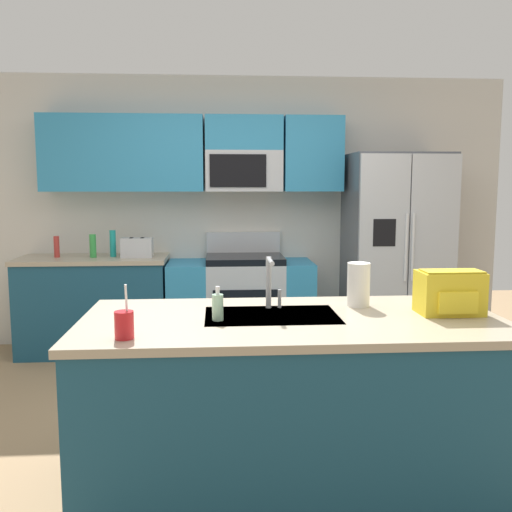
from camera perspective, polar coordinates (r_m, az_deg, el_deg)
The scene contains 15 objects.
ground_plane at distance 3.76m, azimuth 0.02°, elevation -17.31°, with size 9.00×9.00×0.00m, color #997A56.
kitchen_wall_unit at distance 5.49m, azimuth -3.01°, elevation 6.34°, with size 5.20×0.43×2.60m.
back_counter at distance 5.45m, azimuth -16.12°, elevation -4.78°, with size 1.36×0.63×0.90m.
range_oven at distance 5.33m, azimuth -1.56°, elevation -4.83°, with size 1.36×0.61×1.10m.
refrigerator at distance 5.44m, azimuth 14.03°, elevation 0.34°, with size 0.90×0.76×1.85m.
island_counter at distance 2.98m, azimuth 3.63°, elevation -14.60°, with size 2.12×1.00×0.90m.
toaster at distance 5.24m, azimuth -12.04°, elevation 0.85°, with size 0.28×0.16×0.18m.
pepper_mill at distance 5.44m, azimuth -19.66°, elevation 0.89°, with size 0.05×0.05×0.19m, color #B2332D.
bottle_teal at distance 5.34m, azimuth -14.39°, elevation 1.25°, with size 0.06×0.06×0.25m, color teal.
bottle_green at distance 5.33m, azimuth -16.30°, elevation 1.00°, with size 0.06×0.06×0.21m, color green.
sink_faucet at distance 2.99m, azimuth 1.45°, elevation -2.28°, with size 0.08×0.21×0.28m.
drink_cup_red at distance 2.50m, azimuth -13.29°, elevation -6.83°, with size 0.08×0.08×0.24m.
soap_dispenser at distance 2.76m, azimuth -3.93°, elevation -5.19°, with size 0.06×0.06×0.17m.
paper_towel_roll at distance 3.12m, azimuth 10.41°, elevation -2.88°, with size 0.12×0.12×0.24m, color white.
backpack at distance 3.05m, azimuth 19.17°, elevation -3.45°, with size 0.32×0.22×0.23m.
Camera 1 is at (-0.24, -3.41, 1.57)m, focal length 39.22 mm.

